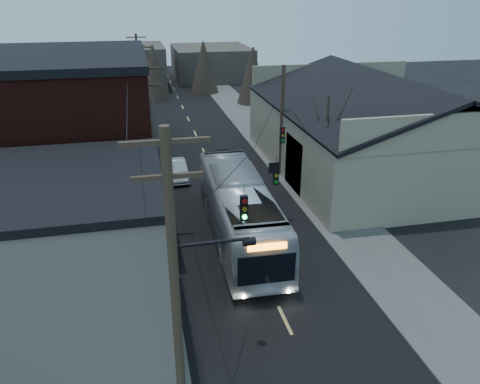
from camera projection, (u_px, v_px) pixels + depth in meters
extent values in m
cube|color=black|center=(208.00, 159.00, 40.40)|extent=(9.00, 110.00, 0.02)
cube|color=#474744|center=(131.00, 164.00, 39.08)|extent=(4.00, 110.00, 0.12)
cube|color=#474744|center=(280.00, 153.00, 41.68)|extent=(4.00, 110.00, 0.12)
cube|color=slate|center=(62.00, 265.00, 18.41)|extent=(8.00, 8.00, 7.00)
cube|color=black|center=(63.00, 146.00, 27.46)|extent=(10.00, 12.00, 10.00)
cube|color=#332D29|center=(93.00, 109.00, 42.48)|extent=(9.00, 14.00, 7.00)
cube|color=gray|center=(376.00, 138.00, 37.54)|extent=(16.00, 20.00, 5.00)
cube|color=black|center=(334.00, 93.00, 35.23)|extent=(8.16, 20.60, 2.86)
cube|color=black|center=(428.00, 89.00, 36.83)|extent=(8.16, 20.60, 2.86)
cube|color=#332D29|center=(130.00, 66.00, 69.35)|extent=(10.00, 12.00, 6.00)
cube|color=#332D29|center=(211.00, 63.00, 76.63)|extent=(12.00, 14.00, 5.00)
cone|color=black|center=(325.00, 150.00, 31.32)|extent=(0.40, 0.40, 7.20)
cylinder|color=#382B1E|center=(176.00, 307.00, 13.14)|extent=(0.28, 0.28, 10.50)
cube|color=#382B1E|center=(165.00, 142.00, 11.21)|extent=(2.20, 0.12, 0.12)
cylinder|color=#382B1E|center=(151.00, 151.00, 26.67)|extent=(0.28, 0.28, 10.00)
cube|color=#382B1E|center=(145.00, 69.00, 24.84)|extent=(2.20, 0.12, 0.12)
cylinder|color=#382B1E|center=(143.00, 100.00, 40.20)|extent=(0.28, 0.28, 9.50)
cube|color=#382B1E|center=(139.00, 47.00, 38.47)|extent=(2.20, 0.12, 0.12)
cylinder|color=#382B1E|center=(139.00, 75.00, 53.73)|extent=(0.28, 0.28, 9.00)
cube|color=#382B1E|center=(136.00, 37.00, 52.10)|extent=(2.20, 0.12, 0.12)
cylinder|color=#382B1E|center=(282.00, 123.00, 35.24)|extent=(0.28, 0.28, 8.50)
cube|color=black|center=(244.00, 208.00, 17.49)|extent=(0.28, 0.20, 1.00)
cube|color=black|center=(276.00, 175.00, 22.28)|extent=(0.28, 0.20, 1.00)
cube|color=black|center=(282.00, 135.00, 28.05)|extent=(0.28, 0.20, 1.00)
imported|color=#B1B7BE|center=(239.00, 209.00, 26.91)|extent=(3.46, 13.30, 3.68)
imported|color=#B5B8BD|center=(177.00, 170.00, 36.07)|extent=(1.65, 4.24, 1.38)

